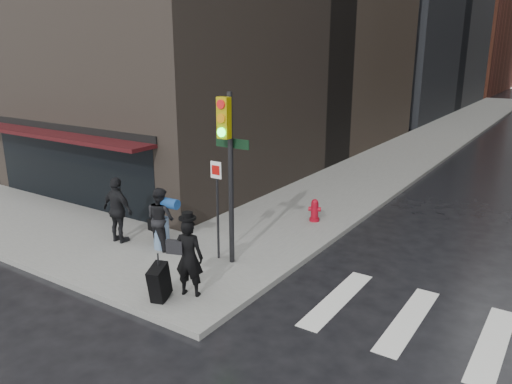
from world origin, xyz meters
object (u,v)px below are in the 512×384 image
Objects in this scene: man_jeans at (161,218)px; fire_hydrant at (315,211)px; man_greycoat at (118,210)px; traffic_light at (227,156)px; man_overcoat at (183,261)px.

man_jeans is 2.38× the size of fire_hydrant.
man_greycoat is 2.60× the size of fire_hydrant.
fire_hydrant is at bearing 84.68° from traffic_light.
man_overcoat is 2.77m from traffic_light.
man_overcoat is at bearing 159.71° from man_greycoat.
man_greycoat is at bearing -129.37° from fire_hydrant.
man_overcoat is 2.91m from man_jeans.
man_overcoat is at bearing -91.26° from fire_hydrant.
fire_hydrant is (2.46, 4.27, -0.53)m from man_jeans.
fire_hydrant is (0.36, 4.06, -2.45)m from traffic_light.
man_overcoat is at bearing 151.15° from man_jeans.
traffic_light is (-0.23, 1.95, 1.95)m from man_overcoat.
traffic_light is at bearing -170.08° from man_greycoat.
traffic_light is at bearing -166.31° from man_jeans.
fire_hydrant is at bearing -109.92° from man_overcoat.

